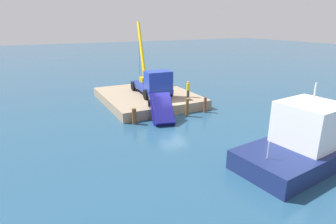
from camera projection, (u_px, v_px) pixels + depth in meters
name	position (u px, v px, depth m)	size (l,w,h in m)	color
ground	(172.00, 117.00, 24.86)	(200.00, 200.00, 0.00)	navy
dock	(148.00, 98.00, 29.56)	(10.76, 9.05, 0.90)	gray
crane_truck	(153.00, 82.00, 28.41)	(9.70, 3.17, 7.34)	navy
dock_worker	(188.00, 89.00, 27.75)	(0.34, 0.34, 1.65)	#3C3C3C
salvaged_car	(163.00, 115.00, 23.43)	(4.24, 2.89, 3.48)	navy
moored_yacht	(325.00, 143.00, 18.04)	(5.16, 12.61, 6.60)	navy
piling_near	(134.00, 116.00, 22.95)	(0.37, 0.37, 1.35)	brown
piling_mid	(166.00, 112.00, 23.96)	(0.34, 0.34, 1.43)	brown
piling_far	(187.00, 107.00, 24.79)	(0.29, 0.29, 1.67)	brown
piling_end	(205.00, 105.00, 25.95)	(0.28, 0.28, 1.47)	brown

